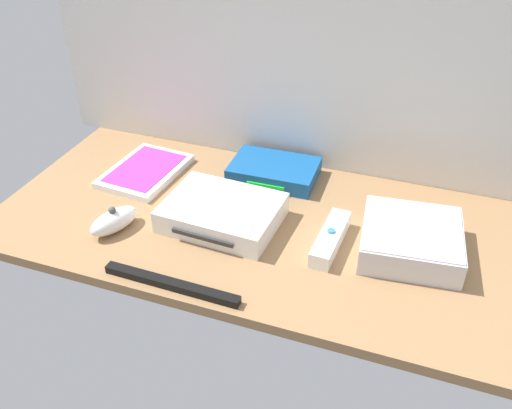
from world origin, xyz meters
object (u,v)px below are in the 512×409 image
(remote_nunchuk, at_px, (114,221))
(network_router, at_px, (274,171))
(game_case, at_px, (145,171))
(sensor_bar, at_px, (171,284))
(game_console, at_px, (222,213))
(remote_wand, at_px, (330,238))
(mini_computer, at_px, (411,239))

(remote_nunchuk, bearing_deg, network_router, 72.91)
(game_case, distance_m, sensor_bar, 0.37)
(remote_nunchuk, bearing_deg, game_console, 48.23)
(remote_wand, relative_size, sensor_bar, 0.62)
(game_case, bearing_deg, mini_computer, -2.64)
(mini_computer, distance_m, sensor_bar, 0.42)
(game_console, xyz_separation_m, remote_wand, (0.21, 0.00, -0.01))
(game_case, xyz_separation_m, network_router, (0.27, 0.08, 0.01))
(game_console, relative_size, remote_nunchuk, 1.99)
(sensor_bar, bearing_deg, remote_wand, 42.78)
(sensor_bar, bearing_deg, network_router, 83.23)
(game_case, height_order, network_router, network_router)
(game_console, distance_m, sensor_bar, 0.19)
(game_console, distance_m, mini_computer, 0.35)
(game_console, xyz_separation_m, sensor_bar, (-0.01, -0.19, -0.01))
(mini_computer, xyz_separation_m, sensor_bar, (-0.35, -0.23, -0.02))
(network_router, bearing_deg, mini_computer, -28.21)
(network_router, distance_m, sensor_bar, 0.38)
(game_console, xyz_separation_m, game_case, (-0.22, 0.11, -0.01))
(mini_computer, bearing_deg, network_router, 153.16)
(game_case, distance_m, remote_nunchuk, 0.20)
(game_console, bearing_deg, game_case, 157.74)
(game_console, distance_m, remote_nunchuk, 0.20)
(network_router, distance_m, remote_nunchuk, 0.35)
(remote_wand, xyz_separation_m, remote_nunchuk, (-0.39, -0.09, 0.01))
(remote_wand, bearing_deg, game_console, -176.88)
(game_case, xyz_separation_m, remote_nunchuk, (0.04, -0.19, 0.01))
(mini_computer, height_order, game_case, mini_computer)
(game_console, height_order, sensor_bar, game_console)
(remote_nunchuk, bearing_deg, game_case, 124.76)
(remote_nunchuk, xyz_separation_m, sensor_bar, (0.17, -0.10, -0.01))
(game_console, xyz_separation_m, remote_nunchuk, (-0.18, -0.09, -0.00))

